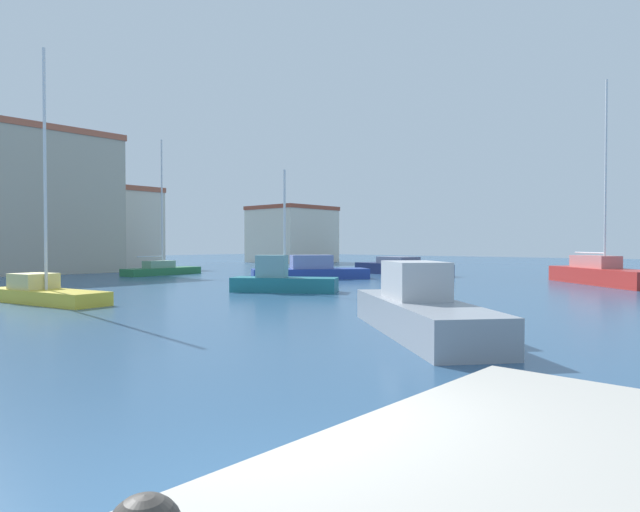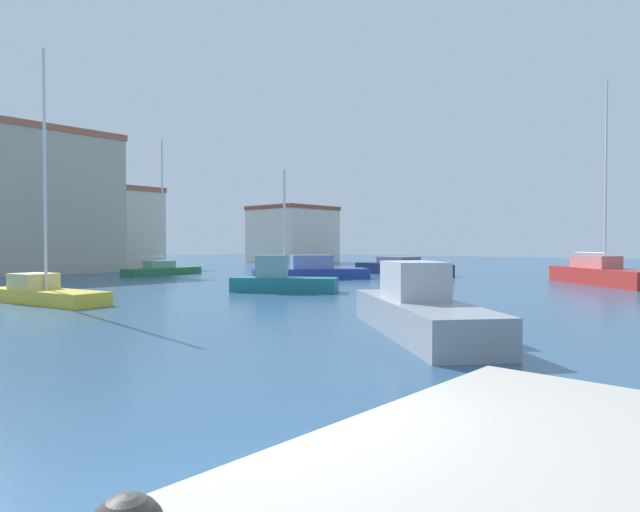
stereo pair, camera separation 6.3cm
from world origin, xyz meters
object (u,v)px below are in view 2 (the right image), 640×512
object	(u,v)px
motorboat_grey_center_channel	(418,310)
motorboat_blue_outer_mooring	(311,271)
sailboat_teal_distant_east	(282,280)
sailboat_yellow_inner_mooring	(44,291)
sailboat_green_mid_harbor	(162,269)
sailboat_red_behind_lamppost	(603,274)
motorboat_navy_far_right	(401,268)

from	to	relation	value
motorboat_grey_center_channel	motorboat_blue_outer_mooring	distance (m)	23.30
sailboat_teal_distant_east	sailboat_yellow_inner_mooring	size ratio (longest dim) A/B	0.59
motorboat_grey_center_channel	sailboat_green_mid_harbor	distance (m)	31.57
motorboat_grey_center_channel	sailboat_yellow_inner_mooring	xyz separation A→B (m)	(-3.70, 15.43, -0.15)
motorboat_blue_outer_mooring	sailboat_teal_distant_east	bearing A→B (deg)	-144.69
motorboat_blue_outer_mooring	sailboat_yellow_inner_mooring	xyz separation A→B (m)	(-18.56, -2.52, -0.06)
motorboat_blue_outer_mooring	sailboat_red_behind_lamppost	bearing A→B (deg)	-65.09
sailboat_red_behind_lamppost	motorboat_blue_outer_mooring	size ratio (longest dim) A/B	1.54
sailboat_green_mid_harbor	motorboat_blue_outer_mooring	size ratio (longest dim) A/B	1.34
motorboat_grey_center_channel	sailboat_teal_distant_east	xyz separation A→B (m)	(6.36, 11.93, -0.05)
motorboat_navy_far_right	sailboat_yellow_inner_mooring	distance (m)	27.17
motorboat_grey_center_channel	sailboat_yellow_inner_mooring	distance (m)	15.86
sailboat_green_mid_harbor	motorboat_blue_outer_mooring	world-z (taller)	sailboat_green_mid_harbor
motorboat_navy_far_right	motorboat_blue_outer_mooring	size ratio (longest dim) A/B	1.13
sailboat_green_mid_harbor	motorboat_blue_outer_mooring	distance (m)	12.60
motorboat_navy_far_right	motorboat_blue_outer_mooring	bearing A→B (deg)	168.54
sailboat_green_mid_harbor	sailboat_yellow_inner_mooring	xyz separation A→B (m)	(-14.20, -14.35, 0.01)
motorboat_blue_outer_mooring	sailboat_yellow_inner_mooring	size ratio (longest dim) A/B	0.76
sailboat_green_mid_harbor	sailboat_yellow_inner_mooring	bearing A→B (deg)	-134.70
motorboat_navy_far_right	sailboat_green_mid_harbor	distance (m)	18.76
sailboat_red_behind_lamppost	motorboat_grey_center_channel	world-z (taller)	sailboat_red_behind_lamppost
motorboat_grey_center_channel	motorboat_blue_outer_mooring	size ratio (longest dim) A/B	0.86
motorboat_grey_center_channel	sailboat_yellow_inner_mooring	bearing A→B (deg)	103.48
sailboat_green_mid_harbor	motorboat_navy_far_right	bearing A→B (deg)	-46.31
sailboat_red_behind_lamppost	sailboat_yellow_inner_mooring	bearing A→B (deg)	151.84
motorboat_grey_center_channel	motorboat_blue_outer_mooring	world-z (taller)	motorboat_grey_center_channel
sailboat_yellow_inner_mooring	motorboat_navy_far_right	bearing A→B (deg)	1.64
motorboat_grey_center_channel	motorboat_navy_far_right	world-z (taller)	motorboat_grey_center_channel
motorboat_grey_center_channel	sailboat_green_mid_harbor	world-z (taller)	sailboat_green_mid_harbor
sailboat_red_behind_lamppost	motorboat_blue_outer_mooring	xyz separation A→B (m)	(-7.70, 16.57, -0.10)
sailboat_green_mid_harbor	sailboat_teal_distant_east	bearing A→B (deg)	-103.05
motorboat_blue_outer_mooring	sailboat_teal_distant_east	distance (m)	10.41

